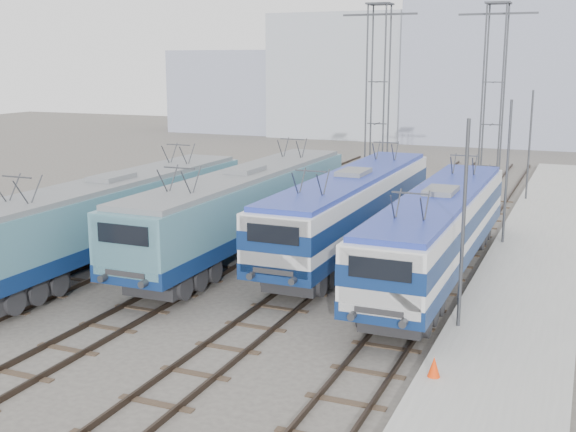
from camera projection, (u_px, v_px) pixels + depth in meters
The scene contains 15 objects.
ground at pixel (197, 318), 24.97m from camera, with size 160.00×160.00×0.00m, color #514C47.
platform at pixel (526, 284), 28.27m from camera, with size 4.00×70.00×0.30m, color #9E9E99.
locomotive_far_left at pixel (110, 214), 31.04m from camera, with size 2.90×18.32×3.45m.
locomotive_center_left at pixel (243, 205), 32.73m from camera, with size 2.95×18.66×3.51m.
locomotive_center_right at pixel (352, 205), 32.91m from camera, with size 2.85×18.00×3.38m.
locomotive_far_right at pixel (438, 227), 28.78m from camera, with size 2.77×17.51×3.29m.
catenary_tower_west at pixel (378, 96), 43.39m from camera, with size 4.50×1.20×12.00m.
catenary_tower_east at pixel (493, 97), 42.72m from camera, with size 4.50×1.20×12.00m.
mast_front at pixel (463, 230), 22.77m from camera, with size 0.12×0.12×7.00m, color #3F4247.
mast_mid at pixel (507, 175), 33.57m from camera, with size 0.12×0.12×7.00m, color #3F4247.
mast_rear at pixel (529, 148), 44.38m from camera, with size 0.12×0.12×7.00m, color #3F4247.
safety_cone at pixel (434, 367), 19.59m from camera, with size 0.35×0.35×0.57m, color #FD3C09.
building_west at pixel (357, 76), 84.66m from camera, with size 18.00×12.00×14.00m, color #A2A9B5.
building_center at pixel (517, 58), 77.39m from camera, with size 22.00×14.00×18.00m, color #8E95AD.
building_far_west at pixel (235, 91), 91.17m from camera, with size 14.00×10.00×10.00m, color #8E95AD.
Camera 1 is at (12.13, -20.57, 8.72)m, focal length 45.00 mm.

